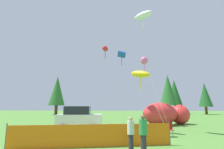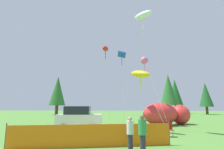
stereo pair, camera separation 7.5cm
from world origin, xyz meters
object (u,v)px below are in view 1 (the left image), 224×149
Objects in this scene: inflatable_cat at (166,115)px; kite_red_lizard at (105,49)px; folding_chair at (169,128)px; kite_white_ghost at (143,16)px; spectator_in_white_shirt at (143,132)px; kite_pink_octopus at (144,61)px; parked_car at (79,119)px; kite_blue_box at (122,56)px; spectator_in_red_shirt at (131,132)px; kite_yellow_hero at (140,74)px.

kite_red_lizard reaches higher than inflatable_cat.
kite_white_ghost reaches higher than folding_chair.
inflatable_cat is at bearing 8.80° from kite_red_lizard.
spectator_in_white_shirt is at bearing -98.00° from kite_white_ghost.
kite_pink_octopus reaches higher than spectator_in_white_shirt.
inflatable_cat is 3.48× the size of spectator_in_white_shirt.
kite_red_lizard reaches higher than parked_car.
parked_car is 8.33m from spectator_in_white_shirt.
kite_pink_octopus is at bearing 16.99° from kite_blue_box.
spectator_in_white_shirt is 12.80m from kite_blue_box.
spectator_in_white_shirt is 0.16× the size of kite_white_ghost.
spectator_in_white_shirt is (-2.31, -4.70, 0.40)m from folding_chair.
spectator_in_red_shirt is (-4.34, -11.55, -0.26)m from inflatable_cat.
parked_car is 0.75× the size of kite_yellow_hero.
parked_car is 2.26× the size of spectator_in_white_shirt.
kite_red_lizard is (-6.85, -1.06, 7.60)m from inflatable_cat.
kite_blue_box is 2.17m from kite_red_lizard.
spectator_in_white_shirt is at bearing -44.61° from spectator_in_red_shirt.
kite_white_ghost is (2.08, -4.10, 2.66)m from kite_blue_box.
parked_car reaches higher than spectator_in_white_shirt.
kite_red_lizard is at bearing -173.27° from kite_pink_octopus.
kite_white_ghost is (-1.37, 1.98, 9.88)m from folding_chair.
kite_blue_box is (3.68, 3.98, 6.75)m from parked_car.
kite_yellow_hero is (-0.96, -5.19, -2.53)m from kite_pink_octopus.
spectator_in_white_shirt is at bearing -94.66° from kite_yellow_hero.
kite_blue_box reaches higher than spectator_in_red_shirt.
spectator_in_white_shirt is 7.49m from kite_yellow_hero.
folding_chair is at bearing 55.33° from spectator_in_red_shirt.
kite_white_ghost reaches higher than kite_blue_box.
kite_white_ghost is 5.63m from kite_yellow_hero.
kite_yellow_hero is (-3.26, -5.71, 3.70)m from inflatable_cat.
kite_red_lizard reaches higher than kite_yellow_hero.
inflatable_cat is at bearing 174.08° from folding_chair.
kite_yellow_hero is at bearing 79.48° from spectator_in_red_shirt.
kite_blue_box reaches higher than spectator_in_white_shirt.
inflatable_cat is 8.37m from kite_blue_box.
folding_chair is at bearing -130.75° from inflatable_cat.
folding_chair is at bearing -55.36° from kite_white_ghost.
kite_pink_octopus is 1.46× the size of kite_yellow_hero.
kite_red_lizard is at bearing 62.02° from parked_car.
kite_pink_octopus is (-2.30, -0.52, 6.23)m from inflatable_cat.
spectator_in_white_shirt is (0.56, -0.55, 0.08)m from spectator_in_red_shirt.
kite_white_ghost is (5.76, -0.11, 9.41)m from parked_car.
spectator_in_red_shirt is at bearing -86.76° from kite_blue_box.
kite_white_ghost is at bearing -140.03° from folding_chair.
kite_red_lizard reaches higher than kite_blue_box.
kite_yellow_hero is at bearing -149.19° from inflatable_cat.
kite_red_lizard reaches higher than spectator_in_white_shirt.
kite_pink_octopus is 5.85m from kite_yellow_hero.
spectator_in_red_shirt is 0.92× the size of spectator_in_white_shirt.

